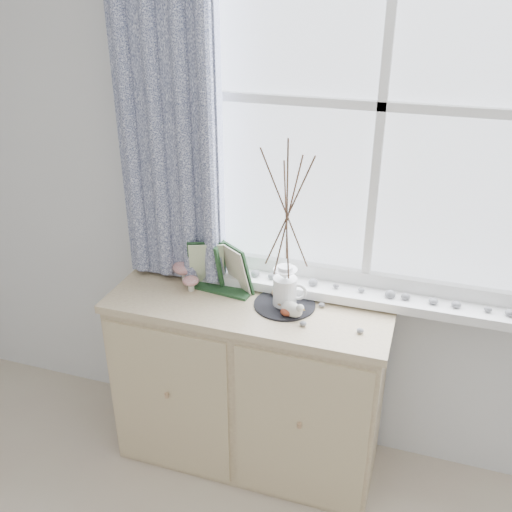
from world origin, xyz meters
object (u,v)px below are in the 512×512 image
Objects in this scene: toadstool_cluster at (186,271)px; twig_pitcher at (287,210)px; sideboard at (249,384)px; botanical_book at (218,269)px.

twig_pitcher is (0.46, -0.05, 0.37)m from toadstool_cluster.
toadstool_cluster is at bearing 165.74° from twig_pitcher.
sideboard is at bearing -13.89° from toadstool_cluster.
twig_pitcher reaches higher than toadstool_cluster.
sideboard is at bearing -9.90° from botanical_book.
botanical_book is 0.43m from twig_pitcher.
botanical_book is (-0.15, 0.05, 0.54)m from sideboard.
botanical_book is 0.18m from toadstool_cluster.
sideboard is 3.67× the size of botanical_book.
twig_pitcher is at bearing -5.71° from toadstool_cluster.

